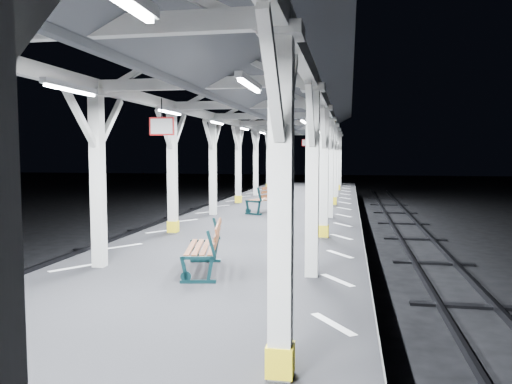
# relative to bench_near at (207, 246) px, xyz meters

# --- Properties ---
(ground) EXTENTS (120.00, 120.00, 0.00)m
(ground) POSITION_rel_bench_near_xyz_m (-0.12, 2.02, -1.48)
(ground) COLOR black
(ground) RESTS_ON ground
(platform) EXTENTS (6.00, 50.00, 1.00)m
(platform) POSITION_rel_bench_near_xyz_m (-0.12, 2.02, -0.98)
(platform) COLOR black
(platform) RESTS_ON ground
(hazard_stripes_left) EXTENTS (1.00, 48.00, 0.01)m
(hazard_stripes_left) POSITION_rel_bench_near_xyz_m (-2.57, 2.02, -0.48)
(hazard_stripes_left) COLOR silver
(hazard_stripes_left) RESTS_ON platform
(hazard_stripes_right) EXTENTS (1.00, 48.00, 0.01)m
(hazard_stripes_right) POSITION_rel_bench_near_xyz_m (2.33, 2.02, -0.48)
(hazard_stripes_right) COLOR silver
(hazard_stripes_right) RESTS_ON platform
(track_left) EXTENTS (2.20, 60.00, 0.16)m
(track_left) POSITION_rel_bench_near_xyz_m (-5.12, 2.02, -1.40)
(track_left) COLOR #2D2D33
(track_left) RESTS_ON ground
(track_right) EXTENTS (2.20, 60.00, 0.16)m
(track_right) POSITION_rel_bench_near_xyz_m (4.88, 2.02, -1.40)
(track_right) COLOR #2D2D33
(track_right) RESTS_ON ground
(canopy) EXTENTS (5.40, 49.00, 4.65)m
(canopy) POSITION_rel_bench_near_xyz_m (-0.12, 2.01, 3.08)
(canopy) COLOR silver
(canopy) RESTS_ON platform
(bench_near) EXTENTS (0.94, 1.75, 0.90)m
(bench_near) POSITION_rel_bench_near_xyz_m (0.00, 0.00, 0.00)
(bench_near) COLOR #0D2A2E
(bench_near) RESTS_ON platform
(bench_mid) EXTENTS (1.25, 1.92, 0.98)m
(bench_mid) POSITION_rel_bench_near_xyz_m (-0.34, 9.03, 0.04)
(bench_mid) COLOR #0D2A2E
(bench_mid) RESTS_ON platform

